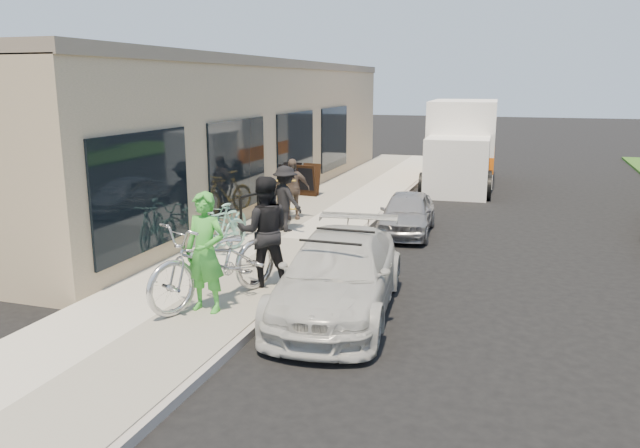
# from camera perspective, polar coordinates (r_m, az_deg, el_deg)

# --- Properties ---
(ground) EXTENTS (120.00, 120.00, 0.00)m
(ground) POSITION_cam_1_polar(r_m,az_deg,el_deg) (10.79, 0.34, -6.49)
(ground) COLOR black
(ground) RESTS_ON ground
(sidewalk) EXTENTS (3.00, 34.00, 0.15)m
(sidewalk) POSITION_cam_1_polar(r_m,az_deg,el_deg) (14.12, -3.63, -1.52)
(sidewalk) COLOR #B9B4A6
(sidewalk) RESTS_ON ground
(curb) EXTENTS (0.12, 34.00, 0.13)m
(curb) POSITION_cam_1_polar(r_m,az_deg,el_deg) (13.64, 2.43, -2.07)
(curb) COLOR #9D968F
(curb) RESTS_ON ground
(storefront) EXTENTS (3.60, 20.00, 4.22)m
(storefront) POSITION_cam_1_polar(r_m,az_deg,el_deg) (19.61, -7.13, 8.51)
(storefront) COLOR tan
(storefront) RESTS_ON ground
(bike_rack) EXTENTS (0.23, 0.66, 0.96)m
(bike_rack) POSITION_cam_1_polar(r_m,az_deg,el_deg) (14.26, -6.43, 1.25)
(bike_rack) COLOR black
(bike_rack) RESTS_ON sidewalk
(sandwich_board) EXTENTS (0.64, 0.64, 0.97)m
(sandwich_board) POSITION_cam_1_polar(r_m,az_deg,el_deg) (19.18, -1.06, 4.06)
(sandwich_board) COLOR black
(sandwich_board) RESTS_ON sidewalk
(sedan_white) EXTENTS (2.15, 4.38, 1.27)m
(sedan_white) POSITION_cam_1_polar(r_m,az_deg,el_deg) (9.83, 1.73, -4.68)
(sedan_white) COLOR beige
(sedan_white) RESTS_ON ground
(sedan_silver) EXTENTS (1.39, 3.04, 1.01)m
(sedan_silver) POSITION_cam_1_polar(r_m,az_deg,el_deg) (15.11, 7.96, 1.00)
(sedan_silver) COLOR gray
(sedan_silver) RESTS_ON ground
(moving_truck) EXTENTS (2.51, 6.08, 2.94)m
(moving_truck) POSITION_cam_1_polar(r_m,az_deg,el_deg) (22.73, 12.81, 6.80)
(moving_truck) COLOR white
(moving_truck) RESTS_ON ground
(tandem_bike) EXTENTS (1.80, 2.71, 1.35)m
(tandem_bike) POSITION_cam_1_polar(r_m,az_deg,el_deg) (9.95, -9.48, -3.37)
(tandem_bike) COLOR silver
(tandem_bike) RESTS_ON sidewalk
(woman_rider) EXTENTS (0.71, 0.50, 1.84)m
(woman_rider) POSITION_cam_1_polar(r_m,az_deg,el_deg) (9.54, -10.44, -2.57)
(woman_rider) COLOR green
(woman_rider) RESTS_ON sidewalk
(man_standing) EXTENTS (1.13, 1.03, 1.89)m
(man_standing) POSITION_cam_1_polar(r_m,az_deg,el_deg) (10.66, -5.14, -0.64)
(man_standing) COLOR black
(man_standing) RESTS_ON sidewalk
(cruiser_bike_a) EXTENTS (0.94, 1.75, 1.01)m
(cruiser_bike_a) POSITION_cam_1_polar(r_m,az_deg,el_deg) (12.77, -9.33, -0.53)
(cruiser_bike_a) COLOR #83C4AF
(cruiser_bike_a) RESTS_ON sidewalk
(cruiser_bike_b) EXTENTS (0.64, 1.75, 0.91)m
(cruiser_bike_b) POSITION_cam_1_polar(r_m,az_deg,el_deg) (13.60, -8.42, 0.10)
(cruiser_bike_b) COLOR #83C4AF
(cruiser_bike_b) RESTS_ON sidewalk
(cruiser_bike_c) EXTENTS (1.13, 1.95, 1.13)m
(cruiser_bike_c) POSITION_cam_1_polar(r_m,az_deg,el_deg) (15.94, -3.12, 2.50)
(cruiser_bike_c) COLOR gold
(cruiser_bike_c) RESTS_ON sidewalk
(bystander_a) EXTENTS (1.15, 0.98, 1.54)m
(bystander_a) POSITION_cam_1_polar(r_m,az_deg,el_deg) (14.57, -3.18, 2.34)
(bystander_a) COLOR black
(bystander_a) RESTS_ON sidewalk
(bystander_b) EXTENTS (0.98, 0.73, 1.54)m
(bystander_b) POSITION_cam_1_polar(r_m,az_deg,el_deg) (15.89, -2.59, 3.23)
(bystander_b) COLOR brown
(bystander_b) RESTS_ON sidewalk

